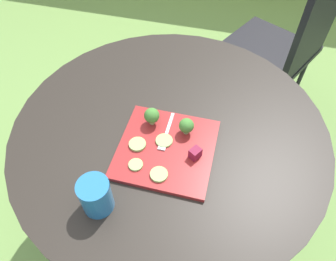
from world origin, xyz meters
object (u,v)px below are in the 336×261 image
at_px(patio_chair, 286,43).
at_px(fork, 165,135).
at_px(salad_plate, 166,149).
at_px(drinking_glass, 96,197).

xyz_separation_m(patio_chair, fork, (-0.41, -0.88, 0.20)).
bearing_deg(salad_plate, drinking_glass, -120.75).
distance_m(drinking_glass, fork, 0.30).
bearing_deg(drinking_glass, salad_plate, 59.25).
height_order(patio_chair, fork, patio_chair).
bearing_deg(patio_chair, fork, -114.98).
bearing_deg(salad_plate, patio_chair, 66.89).
xyz_separation_m(patio_chair, salad_plate, (-0.40, -0.93, 0.19)).
height_order(salad_plate, fork, fork).
xyz_separation_m(salad_plate, fork, (-0.01, 0.05, 0.01)).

